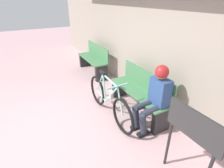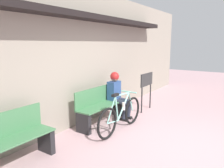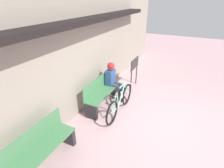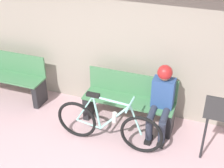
% 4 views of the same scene
% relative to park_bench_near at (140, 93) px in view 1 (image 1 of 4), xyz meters
% --- Properties ---
extents(ground_plane, '(24.00, 24.00, 0.00)m').
position_rel_park_bench_near_xyz_m(ground_plane, '(-0.05, -1.88, -0.41)').
color(ground_plane, '#C69EA3').
extents(storefront_wall, '(12.00, 0.56, 3.20)m').
position_rel_park_bench_near_xyz_m(storefront_wall, '(-0.05, 0.45, 1.25)').
color(storefront_wall, '#9E9384').
rests_on(storefront_wall, ground_plane).
extents(park_bench_near, '(1.52, 0.42, 0.88)m').
position_rel_park_bench_near_xyz_m(park_bench_near, '(0.00, 0.00, 0.00)').
color(park_bench_near, '#477F51').
rests_on(park_bench_near, ground_plane).
extents(bicycle, '(1.71, 0.40, 0.89)m').
position_rel_park_bench_near_xyz_m(bicycle, '(-0.13, -0.65, -0.05)').
color(bicycle, black).
rests_on(bicycle, ground_plane).
extents(person_seated, '(0.34, 0.59, 1.20)m').
position_rel_park_bench_near_xyz_m(person_seated, '(0.55, -0.11, 0.29)').
color(person_seated, '#2D3342').
rests_on(person_seated, ground_plane).
extents(park_bench_far, '(1.41, 0.42, 0.88)m').
position_rel_park_bench_near_xyz_m(park_bench_far, '(-2.37, -0.00, -0.01)').
color(park_bench_far, '#477F51').
rests_on(park_bench_far, ground_plane).
extents(signboard, '(0.71, 0.04, 1.09)m').
position_rel_park_bench_near_xyz_m(signboard, '(1.55, -0.47, 0.39)').
color(signboard, '#232326').
rests_on(signboard, ground_plane).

